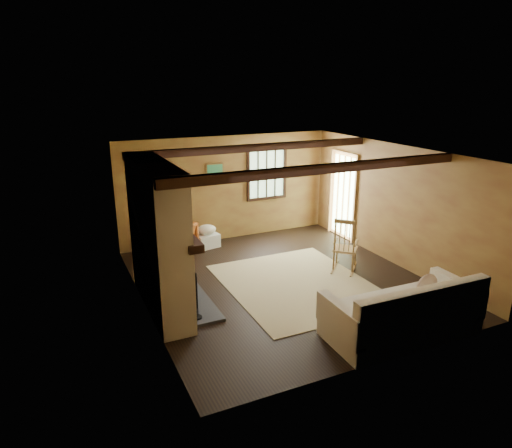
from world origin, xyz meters
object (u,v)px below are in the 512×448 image
rocking_chair (345,248)px  laundry_basket (207,241)px  sofa (404,315)px  armchair (173,239)px  fireplace (160,244)px

rocking_chair → laundry_basket: (-2.04, 2.34, -0.30)m
sofa → laundry_basket: bearing=107.7°
rocking_chair → armchair: bearing=7.0°
sofa → armchair: bearing=117.0°
fireplace → rocking_chair: 3.67m
rocking_chair → armchair: (-2.84, 2.17, -0.10)m
fireplace → laundry_basket: fireplace is taller
fireplace → rocking_chair: bearing=0.5°
rocking_chair → sofa: 2.49m
laundry_basket → armchair: 0.85m
rocking_chair → armchair: rocking_chair is taller
sofa → armchair: size_ratio=2.93×
sofa → laundry_basket: 4.94m
armchair → laundry_basket: bearing=156.1°
sofa → rocking_chair: bearing=76.0°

